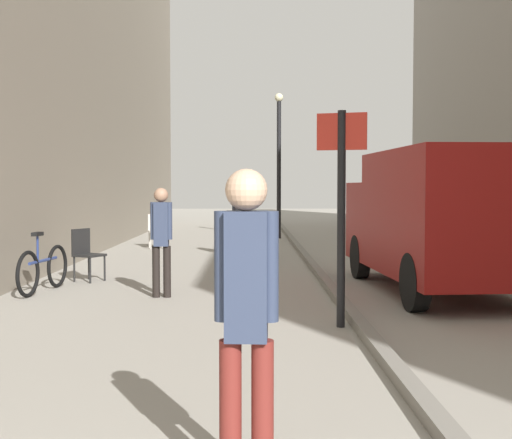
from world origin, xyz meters
TOP-DOWN VIEW (x-y plane):
  - ground_plane at (0.00, 12.00)m, footprint 80.00×80.00m
  - kerb_strip at (1.58, 12.00)m, footprint 0.16×40.00m
  - pedestrian_main_foreground at (0.02, 15.31)m, footprint 0.35×0.24m
  - pedestrian_mid_block at (0.26, 2.65)m, footprint 0.36×0.23m
  - pedestrian_far_crossing at (-1.08, 9.25)m, footprint 0.33×0.22m
  - delivery_van at (3.32, 9.69)m, footprint 2.29×5.01m
  - street_sign_post at (1.37, 7.02)m, footprint 0.58×0.20m
  - lamp_post at (1.22, 21.19)m, footprint 0.28×0.28m
  - bicycle_leaning at (-3.05, 9.77)m, footprint 0.32×1.76m
  - cafe_chair_near_window at (-2.68, 11.05)m, footprint 0.60×0.60m
  - cafe_chair_by_doorway at (-2.32, 17.63)m, footprint 0.53×0.53m

SIDE VIEW (x-z plane):
  - ground_plane at x=0.00m, z-range 0.00..0.00m
  - kerb_strip at x=1.58m, z-range 0.00..0.12m
  - bicycle_leaning at x=-3.05m, z-range -0.11..0.87m
  - cafe_chair_near_window at x=-2.68m, z-range 0.08..1.02m
  - cafe_chair_by_doorway at x=-2.32m, z-range 0.08..1.02m
  - pedestrian_far_crossing at x=-1.08m, z-range 0.13..1.81m
  - pedestrian_mid_block at x=0.26m, z-range 0.14..1.93m
  - pedestrian_main_foreground at x=0.02m, z-range 0.14..1.94m
  - delivery_van at x=3.32m, z-range 0.09..2.34m
  - street_sign_post at x=1.37m, z-range 0.25..2.85m
  - lamp_post at x=1.22m, z-range 0.34..5.10m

